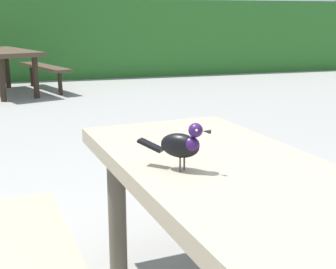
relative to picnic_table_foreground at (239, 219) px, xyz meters
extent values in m
cube|color=#2D6B28|center=(-0.19, 9.13, 0.25)|extent=(28.00, 1.52, 1.62)
cube|color=gray|center=(0.00, 0.00, 0.15)|extent=(0.94, 1.87, 0.07)
cylinder|color=#635B4C|center=(-0.34, 0.67, -0.22)|extent=(0.09, 0.09, 0.67)
cylinder|color=#635B4C|center=(0.19, 0.73, -0.22)|extent=(0.09, 0.09, 0.67)
cylinder|color=#635B4C|center=(-0.76, 0.56, -0.36)|extent=(0.07, 0.07, 0.39)
cylinder|color=#635B4C|center=(0.63, 0.71, -0.36)|extent=(0.07, 0.07, 0.39)
ellipsoid|color=black|center=(-0.21, 0.08, 0.28)|extent=(0.16, 0.15, 0.09)
ellipsoid|color=#2D144C|center=(-0.18, 0.05, 0.29)|extent=(0.09, 0.09, 0.06)
sphere|color=#2D144C|center=(-0.16, 0.04, 0.34)|extent=(0.05, 0.05, 0.05)
sphere|color=#EAE08C|center=(-0.14, 0.05, 0.35)|extent=(0.01, 0.01, 0.01)
sphere|color=#EAE08C|center=(-0.17, 0.02, 0.35)|extent=(0.01, 0.01, 0.01)
cone|color=black|center=(-0.13, 0.01, 0.34)|extent=(0.03, 0.03, 0.02)
cube|color=black|center=(-0.30, 0.16, 0.27)|extent=(0.10, 0.09, 0.04)
cylinder|color=#47423D|center=(-0.19, 0.09, 0.21)|extent=(0.01, 0.01, 0.05)
cylinder|color=#47423D|center=(-0.21, 0.07, 0.21)|extent=(0.01, 0.01, 0.05)
cube|color=#473828|center=(-1.08, 6.86, 0.15)|extent=(1.32, 1.95, 0.07)
cylinder|color=#2E241A|center=(-1.10, 6.11, -0.22)|extent=(0.09, 0.09, 0.67)
cylinder|color=#2E241A|center=(-0.59, 6.29, -0.22)|extent=(0.09, 0.09, 0.67)
cylinder|color=#2E241A|center=(-1.07, 7.61, -0.22)|extent=(0.09, 0.09, 0.67)
cube|color=#473828|center=(-0.42, 7.10, -0.14)|extent=(0.84, 1.70, 0.05)
cylinder|color=#2E241A|center=(-0.21, 6.50, -0.36)|extent=(0.07, 0.07, 0.39)
cylinder|color=#2E241A|center=(-0.64, 7.70, -0.36)|extent=(0.07, 0.07, 0.39)
camera|label=1|loc=(-0.72, -1.47, 0.73)|focal=50.07mm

